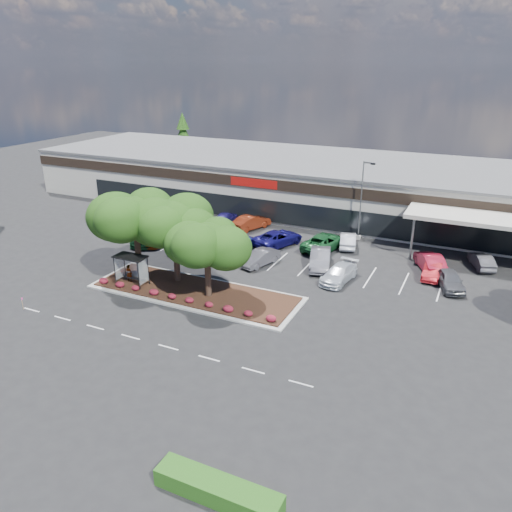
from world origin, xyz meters
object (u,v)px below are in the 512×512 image
at_px(light_pole, 362,206).
at_px(survey_stake, 22,302).
at_px(car_0, 155,234).
at_px(car_1, 149,234).

distance_m(light_pole, survey_stake, 33.89).
height_order(survey_stake, car_0, car_0).
bearing_deg(light_pole, car_0, -152.54).
height_order(light_pole, car_1, light_pole).
xyz_separation_m(survey_stake, car_0, (0.11, 17.29, 0.18)).
bearing_deg(car_0, survey_stake, -105.45).
bearing_deg(car_1, car_0, 12.18).
xyz_separation_m(survey_stake, car_1, (-0.50, 16.99, 0.19)).
relative_size(light_pole, car_0, 1.47).
distance_m(car_0, car_1, 0.69).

